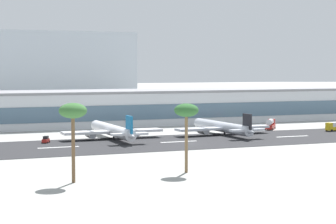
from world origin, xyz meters
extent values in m
plane|color=#9E9E99|center=(0.00, 0.00, 0.00)|extent=(1400.00, 1400.00, 0.00)
cube|color=#262628|center=(0.00, 5.85, 0.04)|extent=(800.00, 38.67, 0.08)
cube|color=white|center=(-39.56, 5.85, 0.09)|extent=(12.00, 1.20, 0.01)
cube|color=white|center=(-1.94, 5.85, 0.09)|extent=(12.00, 1.20, 0.01)
cube|color=white|center=(39.00, 5.85, 0.09)|extent=(12.00, 1.20, 0.01)
cube|color=silver|center=(3.10, 70.54, 6.43)|extent=(210.90, 29.53, 12.85)
cube|color=#476075|center=(3.10, 55.62, 5.78)|extent=(204.57, 0.30, 5.78)
cube|color=gray|center=(3.10, 70.54, 13.35)|extent=(213.01, 29.82, 1.00)
cube|color=#A8B2BC|center=(-8.41, 195.05, 21.73)|extent=(103.24, 33.39, 43.46)
cylinder|color=silver|center=(-18.84, 21.53, 2.83)|extent=(4.47, 36.63, 3.66)
sphere|color=silver|center=(-19.24, 39.81, 2.83)|extent=(3.47, 3.47, 3.47)
cone|color=silver|center=(-18.43, 3.26, 2.83)|extent=(3.44, 6.65, 3.29)
cube|color=silver|center=(-18.82, 20.80, 2.47)|extent=(32.98, 6.22, 0.80)
cylinder|color=gray|center=(-11.43, 20.97, 1.83)|extent=(2.49, 5.17, 2.38)
cylinder|color=gray|center=(-26.21, 20.64, 1.83)|extent=(2.49, 5.17, 2.38)
cube|color=silver|center=(-18.46, 4.72, 3.20)|extent=(11.24, 3.26, 0.64)
cube|color=#1975B2|center=(-18.46, 4.72, 5.76)|extent=(0.69, 4.95, 5.85)
cylinder|color=black|center=(-18.80, 19.71, 0.50)|extent=(0.66, 0.66, 1.01)
cylinder|color=silver|center=(19.85, 19.79, 2.71)|extent=(5.52, 35.13, 3.50)
sphere|color=silver|center=(18.84, 37.25, 2.71)|extent=(3.32, 3.32, 3.32)
cone|color=silver|center=(20.87, 2.32, 2.71)|extent=(3.51, 6.47, 3.15)
cube|color=silver|center=(19.89, 19.09, 2.36)|extent=(34.61, 7.23, 0.77)
cylinder|color=gray|center=(27.61, 19.54, 1.75)|extent=(2.55, 5.02, 2.27)
cylinder|color=gray|center=(12.17, 18.64, 1.75)|extent=(2.55, 5.02, 2.27)
cube|color=silver|center=(20.78, 3.72, 3.06)|extent=(11.83, 3.56, 0.62)
cube|color=black|center=(20.78, 3.72, 5.51)|extent=(0.83, 4.75, 5.60)
cylinder|color=black|center=(19.95, 18.04, 0.48)|extent=(0.63, 0.63, 0.96)
cube|color=#B2231E|center=(44.75, 29.62, 1.15)|extent=(7.41, 8.22, 1.40)
cylinder|color=silver|center=(44.10, 28.84, 2.90)|extent=(5.29, 5.80, 2.10)
cube|color=#B2231E|center=(46.80, 32.12, 2.75)|extent=(3.14, 3.09, 1.80)
cylinder|color=black|center=(47.65, 31.09, 0.45)|extent=(0.79, 0.87, 0.90)
cylinder|color=black|center=(45.64, 32.75, 0.45)|extent=(0.79, 0.87, 0.90)
cylinder|color=black|center=(43.87, 26.50, 0.45)|extent=(0.79, 0.87, 0.90)
cylinder|color=black|center=(41.86, 28.15, 0.45)|extent=(0.79, 0.87, 0.90)
cube|color=#B2231E|center=(-40.94, 17.86, 0.80)|extent=(2.92, 3.58, 1.00)
cube|color=black|center=(-40.94, 17.86, 1.75)|extent=(2.03, 2.30, 0.90)
cylinder|color=black|center=(-39.70, 18.47, 0.30)|extent=(0.53, 0.66, 0.60)
cylinder|color=black|center=(-41.11, 19.22, 0.30)|extent=(0.53, 0.66, 0.60)
cylinder|color=black|center=(-40.76, 16.49, 0.30)|extent=(0.53, 0.66, 0.60)
cylinder|color=black|center=(-42.17, 17.25, 0.30)|extent=(0.53, 0.66, 0.60)
cube|color=gold|center=(62.78, 15.88, 1.05)|extent=(6.35, 3.49, 1.20)
cube|color=silver|center=(63.49, 16.01, 2.45)|extent=(4.68, 3.08, 1.60)
cube|color=gold|center=(60.66, 15.47, 2.40)|extent=(2.07, 2.49, 1.50)
cylinder|color=black|center=(60.49, 16.66, 0.45)|extent=(0.94, 0.45, 0.90)
cylinder|color=black|center=(60.95, 14.30, 0.45)|extent=(0.94, 0.45, 0.90)
cylinder|color=black|center=(64.61, 17.45, 0.45)|extent=(0.94, 0.45, 0.90)
cylinder|color=brown|center=(-48.19, -50.41, 7.24)|extent=(0.72, 0.72, 14.48)
ellipsoid|color=#386B33|center=(-48.19, -50.41, 14.48)|extent=(5.64, 5.64, 3.10)
cylinder|color=brown|center=(-22.34, -47.51, 6.88)|extent=(0.69, 0.69, 13.75)
ellipsoid|color=#2D602D|center=(-22.34, -47.51, 13.75)|extent=(5.37, 5.37, 2.95)
camera|label=1|loc=(-76.73, -174.27, 23.12)|focal=67.74mm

